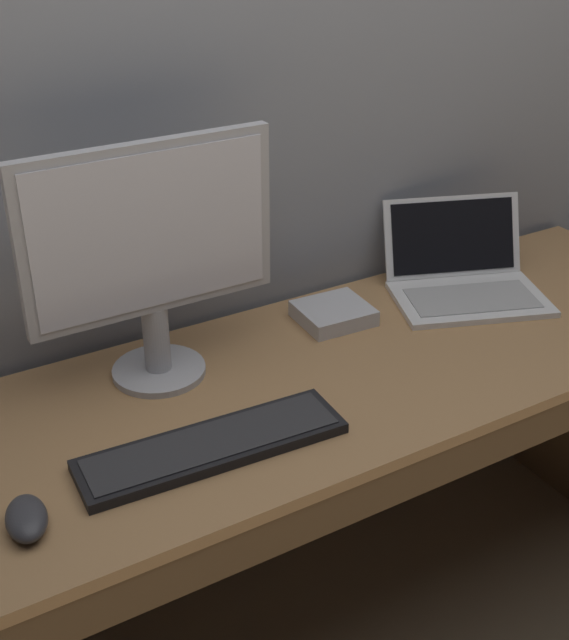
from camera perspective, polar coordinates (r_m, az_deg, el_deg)
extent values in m
plane|color=brown|center=(2.19, 3.14, -20.45)|extent=(14.00, 14.00, 0.00)
cube|color=#A87A4C|center=(1.69, 3.83, -3.43)|extent=(1.86, 0.60, 0.02)
cube|color=brown|center=(1.54, 9.77, -9.98)|extent=(1.79, 0.02, 0.08)
cube|color=white|center=(1.96, 12.55, 1.39)|extent=(0.40, 0.32, 0.01)
cube|color=#ACACAC|center=(1.95, 12.69, 1.47)|extent=(0.32, 0.23, 0.00)
cube|color=white|center=(2.04, 11.39, 5.62)|extent=(0.34, 0.19, 0.18)
cube|color=black|center=(2.04, 11.44, 5.62)|extent=(0.30, 0.17, 0.16)
cylinder|color=#B7B7BC|center=(1.67, -8.56, -3.42)|extent=(0.18, 0.18, 0.01)
cylinder|color=#B7B7BC|center=(1.63, -8.75, -1.19)|extent=(0.05, 0.05, 0.14)
cube|color=#B7B7BC|center=(1.52, -9.21, 6.11)|extent=(0.48, 0.02, 0.32)
cube|color=silver|center=(1.51, -9.00, 5.94)|extent=(0.44, 0.00, 0.29)
cube|color=black|center=(1.45, -4.94, -8.58)|extent=(0.47, 0.15, 0.02)
cube|color=#2D2D30|center=(1.45, -4.96, -8.23)|extent=(0.45, 0.13, 0.00)
ellipsoid|color=#38383D|center=(1.35, -17.21, -12.81)|extent=(0.08, 0.12, 0.04)
cube|color=silver|center=(1.84, 3.36, 0.46)|extent=(0.16, 0.15, 0.04)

